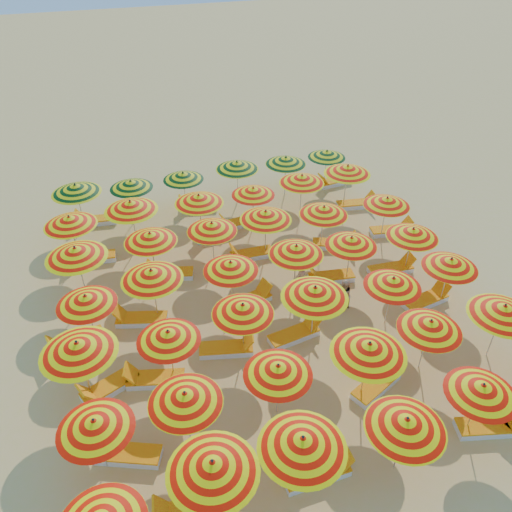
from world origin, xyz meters
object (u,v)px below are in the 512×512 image
object	(u,v)px
lounger_19	(335,244)
lounger_25	(96,220)
umbrella_3	(406,424)
lounger_5	(126,454)
umbrella_1	(213,467)
umbrella_20	(231,266)
lounger_3	(490,427)
lounger_8	(154,379)
umbrella_33	(253,191)
umbrella_30	(70,221)
umbrella_37	(131,184)
umbrella_24	(76,252)
umbrella_13	(168,336)
lounger_10	(295,334)
umbrella_8	(278,370)
umbrella_23	(413,233)
umbrella_32	(199,199)
umbrella_22	(351,241)
lounger_24	(356,204)
umbrella_29	(387,201)
lounger_11	(426,300)
umbrella_38	(183,176)
umbrella_18	(86,300)
umbrella_39	(237,165)
umbrella_6	(95,425)
lounger_26	(198,206)
umbrella_35	(348,170)
umbrella_41	(327,154)
umbrella_2	(303,443)
umbrella_7	(185,398)
umbrella_11	(504,310)
lounger_13	(140,319)
umbrella_12	(78,348)
umbrella_14	(243,309)
umbrella_34	(302,179)
lounger_20	(391,230)
umbrella_10	(430,325)
umbrella_21	(296,250)
umbrella_19	(152,275)
umbrella_17	(451,263)
lounger_9	(228,349)
lounger_7	(109,387)
umbrella_15	(315,292)
lounger_6	(377,384)
lounger_15	(330,277)
lounger_2	(318,472)
lounger_17	(170,273)
umbrella_40	(286,160)
lounger_22	(214,234)
lounger_12	(77,342)
lounger_21	(92,258)
umbrella_36	(76,189)
umbrella_27	(266,215)
lounger_1	(190,512)
lounger_18	(251,254)
umbrella_16	(393,282)

from	to	relation	value
lounger_19	lounger_25	distance (m)	10.55
umbrella_3	lounger_5	world-z (taller)	umbrella_3
umbrella_1	umbrella_20	bearing A→B (deg)	70.99
lounger_3	lounger_8	bearing A→B (deg)	166.31
umbrella_33	umbrella_30	bearing A→B (deg)	-177.80
umbrella_37	umbrella_24	bearing A→B (deg)	-116.34
umbrella_13	lounger_10	world-z (taller)	umbrella_13
umbrella_8	lounger_19	bearing A→B (deg)	53.38
umbrella_23	umbrella_32	size ratio (longest dim) A/B	0.98
umbrella_22	lounger_24	size ratio (longest dim) A/B	1.12
umbrella_29	umbrella_32	xyz separation A→B (m)	(-7.23, 2.44, 0.10)
lounger_11	umbrella_38	bearing A→B (deg)	116.61
umbrella_18	umbrella_39	size ratio (longest dim) A/B	0.86
umbrella_6	lounger_26	distance (m)	13.04
umbrella_35	lounger_19	distance (m)	3.79
umbrella_18	lounger_10	size ratio (longest dim) A/B	1.25
umbrella_41	lounger_25	bearing A→B (deg)	-179.75
umbrella_2	umbrella_3	xyz separation A→B (m)	(2.53, -0.23, -0.11)
umbrella_7	umbrella_30	world-z (taller)	umbrella_30
umbrella_11	lounger_13	size ratio (longest dim) A/B	1.31
umbrella_8	umbrella_12	distance (m)	5.42
lounger_5	umbrella_14	bearing A→B (deg)	-123.52
umbrella_34	lounger_13	size ratio (longest dim) A/B	1.19
lounger_5	lounger_20	world-z (taller)	same
umbrella_10	umbrella_38	distance (m)	12.68
umbrella_29	lounger_8	xyz separation A→B (m)	(-10.39, -4.75, -1.63)
umbrella_2	umbrella_21	bearing A→B (deg)	68.90
umbrella_18	umbrella_19	bearing A→B (deg)	11.40
umbrella_14	umbrella_17	xyz separation A→B (m)	(7.36, 0.01, -0.02)
lounger_9	lounger_7	bearing A→B (deg)	-160.75
umbrella_15	umbrella_29	xyz separation A→B (m)	(5.20, 4.52, -0.19)
umbrella_33	lounger_6	size ratio (longest dim) A/B	1.09
lounger_6	lounger_24	xyz separation A→B (m)	(4.40, 9.71, 0.00)
umbrella_24	lounger_15	world-z (taller)	umbrella_24
umbrella_20	lounger_11	world-z (taller)	umbrella_20
lounger_2	lounger_7	size ratio (longest dim) A/B	0.95
lounger_10	lounger_17	xyz separation A→B (m)	(-3.32, 4.53, 0.00)
umbrella_17	umbrella_40	xyz separation A→B (m)	(-2.40, 9.24, 0.02)
lounger_22	lounger_12	bearing A→B (deg)	33.63
lounger_11	lounger_21	world-z (taller)	same
umbrella_11	lounger_26	bearing A→B (deg)	119.46
umbrella_6	lounger_12	world-z (taller)	umbrella_6
lounger_10	lounger_11	world-z (taller)	same
lounger_2	umbrella_36	bearing A→B (deg)	109.37
umbrella_12	umbrella_7	bearing A→B (deg)	-44.41
umbrella_27	lounger_9	size ratio (longest dim) A/B	1.20
umbrella_32	lounger_1	bearing A→B (deg)	-104.61
umbrella_15	lounger_18	distance (m)	5.29
lounger_9	lounger_22	world-z (taller)	same
umbrella_3	umbrella_16	bearing A→B (deg)	62.10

